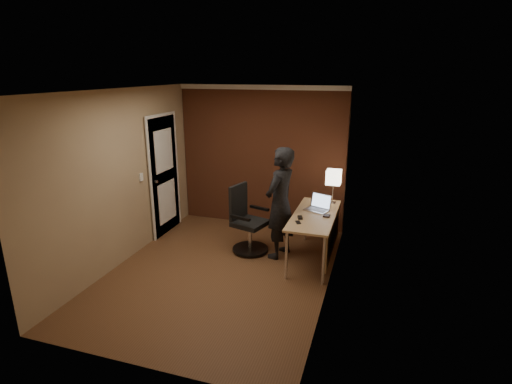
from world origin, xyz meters
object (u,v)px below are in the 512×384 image
wallet (327,216)px  office_chair (247,223)px  desk (319,223)px  laptop (319,206)px  mouse (300,218)px  phone (298,222)px  desk_lamp (334,178)px  person (280,203)px

wallet → office_chair: bearing=177.2°
desk → laptop: laptop is taller
mouse → phone: size_ratio=0.87×
desk_lamp → phone: size_ratio=4.65×
mouse → wallet: mouse is taller
desk_lamp → laptop: desk_lamp is taller
person → desk_lamp: bearing=146.2°
laptop → office_chair: size_ratio=0.39×
laptop → office_chair: (-1.08, -0.20, -0.34)m
phone → person: 0.55m
desk_lamp → wallet: bearing=-89.9°
mouse → desk: bearing=26.6°
person → office_chair: bearing=-75.9°
office_chair → person: person is taller
mouse → desk_lamp: bearing=47.4°
office_chair → mouse: bearing=-16.4°
phone → wallet: (0.34, 0.36, 0.01)m
desk → phone: bearing=-119.3°
desk_lamp → wallet: size_ratio=4.86×
desk → desk_lamp: desk_lamp is taller
mouse → wallet: size_ratio=0.91×
laptop → desk_lamp: bearing=67.4°
wallet → person: (-0.70, 0.04, 0.10)m
desk → desk_lamp: size_ratio=2.80×
desk → desk_lamp: bearing=79.6°
mouse → phone: mouse is taller
desk_lamp → phone: bearing=-108.9°
mouse → laptop: bearing=47.5°
desk_lamp → wallet: (0.00, -0.63, -0.41)m
desk → wallet: (0.11, -0.05, 0.14)m
mouse → office_chair: bearing=143.5°
desk → person: size_ratio=0.89×
mouse → office_chair: size_ratio=0.10×
person → laptop: bearing=127.9°
laptop → wallet: bearing=-59.2°
laptop → person: bearing=-158.1°
office_chair → phone: bearing=-25.3°
wallet → desk: bearing=153.4°
laptop → mouse: laptop is taller
mouse → wallet: (0.34, 0.20, -0.01)m
laptop → phone: bearing=-106.5°
desk → office_chair: 1.13m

